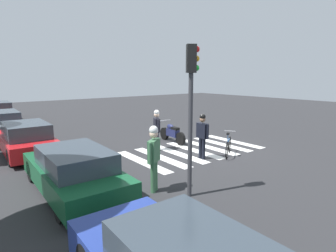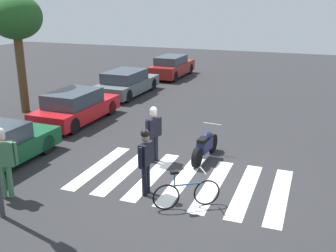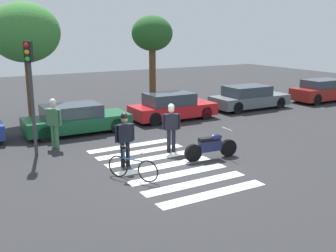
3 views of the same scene
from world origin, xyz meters
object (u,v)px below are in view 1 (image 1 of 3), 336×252
at_px(officer_on_foot, 157,127).
at_px(pedestrian_bystander, 154,153).
at_px(car_red_convertible, 26,139).
at_px(car_grey_coupe, 2,123).
at_px(police_motorcycle, 172,133).
at_px(leaning_bicycle, 228,146).
at_px(officer_by_motorcycle, 202,133).
at_px(traffic_light_pole, 191,97).
at_px(car_green_compact, 74,171).

bearing_deg(officer_on_foot, pedestrian_bystander, 143.52).
bearing_deg(car_red_convertible, car_grey_coupe, 2.58).
height_order(pedestrian_bystander, car_grey_coupe, pedestrian_bystander).
xyz_separation_m(car_red_convertible, car_grey_coupe, (5.23, 0.24, -0.01)).
xyz_separation_m(police_motorcycle, car_red_convertible, (2.07, 6.13, 0.19)).
distance_m(leaning_bicycle, officer_on_foot, 3.16).
distance_m(leaning_bicycle, car_red_convertible, 8.40).
height_order(officer_by_motorcycle, traffic_light_pole, traffic_light_pole).
bearing_deg(car_green_compact, car_grey_coupe, 2.67).
bearing_deg(leaning_bicycle, traffic_light_pole, 116.67).
bearing_deg(officer_on_foot, car_red_convertible, 58.97).
bearing_deg(traffic_light_pole, police_motorcycle, -34.23).
xyz_separation_m(pedestrian_bystander, traffic_light_pole, (-0.85, -0.60, 1.59)).
xyz_separation_m(pedestrian_bystander, car_red_convertible, (6.38, 2.03, -0.48)).
height_order(car_red_convertible, traffic_light_pole, traffic_light_pole).
xyz_separation_m(leaning_bicycle, car_red_convertible, (5.26, 6.54, 0.26)).
bearing_deg(traffic_light_pole, car_grey_coupe, 12.93).
bearing_deg(car_green_compact, leaning_bicycle, -92.30).
height_order(officer_by_motorcycle, car_green_compact, officer_by_motorcycle).
bearing_deg(traffic_light_pole, pedestrian_bystander, 35.01).
height_order(officer_by_motorcycle, car_grey_coupe, officer_by_motorcycle).
distance_m(pedestrian_bystander, car_grey_coupe, 11.84).
bearing_deg(traffic_light_pole, leaning_bicycle, -63.33).
xyz_separation_m(police_motorcycle, traffic_light_pole, (-5.16, 3.51, 2.26)).
distance_m(officer_by_motorcycle, traffic_light_pole, 3.91).
bearing_deg(officer_by_motorcycle, officer_on_foot, 17.09).
xyz_separation_m(police_motorcycle, leaning_bicycle, (-3.19, -0.41, -0.08)).
bearing_deg(officer_on_foot, leaning_bicycle, -142.64).
bearing_deg(police_motorcycle, officer_on_foot, 116.72).
relative_size(car_red_convertible, traffic_light_pole, 1.07).
distance_m(car_grey_coupe, traffic_light_pole, 12.95).
bearing_deg(pedestrian_bystander, police_motorcycle, -43.61).
distance_m(officer_by_motorcycle, car_red_convertible, 7.29).
xyz_separation_m(officer_by_motorcycle, car_red_convertible, (4.95, 5.33, -0.40)).
height_order(car_green_compact, car_red_convertible, car_red_convertible).
height_order(pedestrian_bystander, car_green_compact, pedestrian_bystander).
bearing_deg(leaning_bicycle, pedestrian_bystander, 103.92).
bearing_deg(car_green_compact, officer_on_foot, -63.58).
height_order(leaning_bicycle, car_red_convertible, car_red_convertible).
relative_size(car_green_compact, car_red_convertible, 1.05).
xyz_separation_m(officer_by_motorcycle, pedestrian_bystander, (-1.43, 3.30, 0.07)).
xyz_separation_m(police_motorcycle, officer_on_foot, (-0.74, 1.46, 0.59)).
height_order(car_green_compact, car_grey_coupe, car_grey_coupe).
relative_size(car_green_compact, car_grey_coupe, 0.98).
relative_size(leaning_bicycle, car_green_compact, 0.32).
bearing_deg(officer_by_motorcycle, car_red_convertible, 47.09).
relative_size(officer_by_motorcycle, car_green_compact, 0.40).
distance_m(police_motorcycle, pedestrian_bystander, 5.99).
xyz_separation_m(pedestrian_bystander, car_green_compact, (1.37, 1.79, -0.50)).
distance_m(officer_by_motorcycle, car_green_compact, 5.11).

